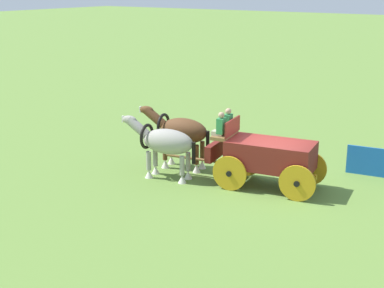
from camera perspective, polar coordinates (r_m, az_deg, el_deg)
ground_plane at (r=20.11m, az=7.89°, el=-4.39°), size 220.00×220.00×0.00m
show_wagon at (r=19.78m, az=7.55°, el=-1.12°), size 5.99×2.39×2.65m
draft_horse_near at (r=20.49m, az=-2.80°, el=0.14°), size 3.00×1.25×2.23m
draft_horse_off at (r=21.58m, az=-1.19°, el=1.24°), size 2.97×1.29×2.34m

